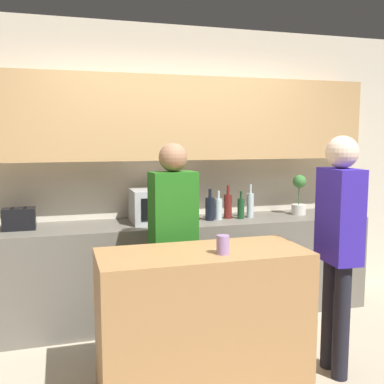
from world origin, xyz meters
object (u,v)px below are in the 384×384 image
object	(u,v)px
bottle_0	(210,208)
bottle_1	(218,208)
toaster	(19,219)
bottle_2	(228,206)
bottle_3	(241,208)
potted_plant	(299,195)
cup_0	(223,245)
microwave	(160,206)
bottle_4	(250,205)
person_center	(339,235)
person_left	(173,231)

from	to	relation	value
bottle_0	bottle_1	bearing A→B (deg)	16.19
toaster	bottle_2	world-z (taller)	bottle_2
bottle_2	bottle_3	size ratio (longest dim) A/B	1.19
potted_plant	bottle_1	xyz separation A→B (m)	(-0.85, -0.02, -0.10)
bottle_1	cup_0	xyz separation A→B (m)	(-0.45, -1.34, -0.00)
bottle_0	bottle_3	distance (m)	0.31
microwave	cup_0	bearing A→B (deg)	-85.87
toaster	bottle_4	xyz separation A→B (m)	(2.07, -0.02, 0.03)
bottle_4	bottle_0	bearing A→B (deg)	-175.68
toaster	bottle_4	size ratio (longest dim) A/B	0.81
microwave	bottle_1	world-z (taller)	microwave
bottle_2	person_center	distance (m)	1.35
bottle_1	bottle_3	world-z (taller)	bottle_1
bottle_4	bottle_1	bearing A→B (deg)	-179.18
bottle_2	bottle_3	xyz separation A→B (m)	(0.11, -0.05, -0.02)
potted_plant	person_center	world-z (taller)	person_center
bottle_1	microwave	bearing A→B (deg)	177.85
microwave	cup_0	xyz separation A→B (m)	(0.10, -1.36, -0.05)
toaster	person_left	bearing A→B (deg)	-31.67
toaster	bottle_3	xyz separation A→B (m)	(1.96, -0.05, 0.01)
potted_plant	bottle_1	distance (m)	0.86
microwave	bottle_1	size ratio (longest dim) A/B	1.95
bottle_2	bottle_4	size ratio (longest dim) A/B	0.97
bottle_3	toaster	bearing A→B (deg)	178.40
bottle_2	bottle_4	bearing A→B (deg)	-3.49
potted_plant	toaster	bearing A→B (deg)	180.00
person_left	toaster	bearing A→B (deg)	-37.88
toaster	bottle_3	bearing A→B (deg)	-1.60
cup_0	potted_plant	bearing A→B (deg)	46.19
person_left	bottle_1	bearing A→B (deg)	-137.72
bottle_3	bottle_4	distance (m)	0.12
toaster	potted_plant	xyz separation A→B (m)	(2.60, 0.00, 0.11)
bottle_2	bottle_0	bearing A→B (deg)	-166.98
bottle_2	person_center	world-z (taller)	person_center
microwave	bottle_0	size ratio (longest dim) A/B	1.78
bottle_2	cup_0	bearing A→B (deg)	-112.18
toaster	bottle_3	size ratio (longest dim) A/B	0.99
bottle_3	cup_0	world-z (taller)	bottle_3
potted_plant	person_center	size ratio (longest dim) A/B	0.24
bottle_1	bottle_2	xyz separation A→B (m)	(0.10, 0.02, 0.02)
cup_0	bottle_3	bearing A→B (deg)	63.03
bottle_4	person_left	size ratio (longest dim) A/B	0.20
microwave	bottle_2	size ratio (longest dim) A/B	1.67
bottle_3	person_left	bearing A→B (deg)	-141.54
bottle_3	cup_0	distance (m)	1.47
bottle_4	toaster	bearing A→B (deg)	179.52
bottle_3	person_left	distance (m)	1.04
bottle_1	bottle_4	xyz separation A→B (m)	(0.32, 0.00, 0.02)
potted_plant	bottle_4	bearing A→B (deg)	-178.11
microwave	potted_plant	distance (m)	1.41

